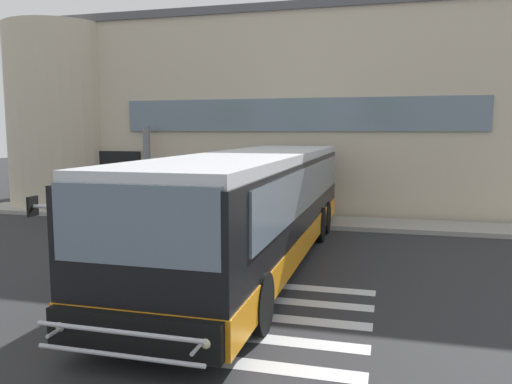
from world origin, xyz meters
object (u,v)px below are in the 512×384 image
passenger_near_column (157,188)px  safety_bollard_yellow (293,216)px  entry_support_column (147,168)px  bus_main_foreground (255,209)px  passenger_by_doorway (177,189)px

passenger_near_column → safety_bollard_yellow: bearing=-11.2°
entry_support_column → safety_bollard_yellow: (6.09, -1.80, -1.32)m
bus_main_foreground → passenger_near_column: bus_main_foreground is taller
entry_support_column → passenger_near_column: bearing=-43.9°
entry_support_column → bus_main_foreground: bearing=-45.8°
entry_support_column → passenger_by_doorway: 1.88m
bus_main_foreground → passenger_by_doorway: bus_main_foreground is taller
bus_main_foreground → safety_bollard_yellow: 4.44m
entry_support_column → bus_main_foreground: size_ratio=0.26×
passenger_near_column → safety_bollard_yellow: 5.46m
bus_main_foreground → safety_bollard_yellow: (0.12, 4.35, -0.89)m
passenger_by_doorway → safety_bollard_yellow: (4.52, -1.02, -0.63)m
passenger_near_column → passenger_by_doorway: 0.80m
passenger_by_doorway → safety_bollard_yellow: passenger_by_doorway is taller
entry_support_column → passenger_near_column: size_ratio=1.93×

